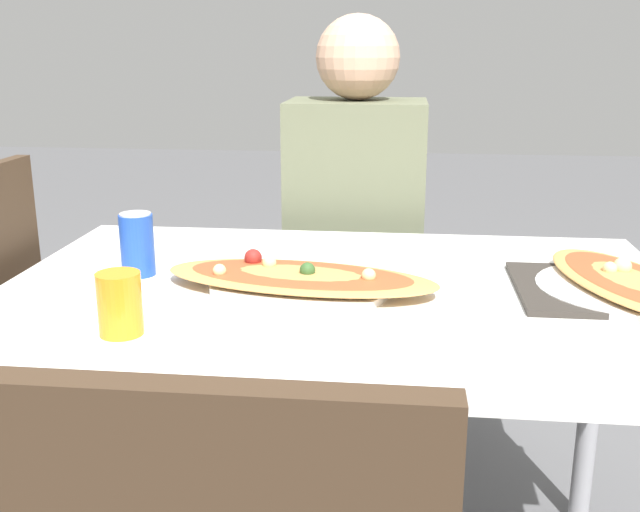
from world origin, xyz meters
TOP-DOWN VIEW (x-y plane):
  - dining_table at (0.00, 0.00)m, footprint 1.28×0.84m
  - chair_far_seated at (-0.01, 0.76)m, footprint 0.40×0.40m
  - person_seated at (-0.01, 0.64)m, footprint 0.37×0.30m
  - pizza_main at (-0.07, -0.03)m, footprint 0.54×0.34m
  - soda_can at (-0.40, 0.03)m, footprint 0.07×0.07m
  - drink_glass at (-0.32, -0.28)m, footprint 0.07×0.07m
  - serving_tray at (0.51, 0.01)m, footprint 0.36×0.29m
  - pizza_second at (0.53, 0.01)m, footprint 0.32×0.48m

SIDE VIEW (x-z plane):
  - chair_far_seated at x=-0.01m, z-range 0.05..0.99m
  - dining_table at x=0.00m, z-range 0.29..1.02m
  - serving_tray at x=0.51m, z-range 0.73..0.74m
  - person_seated at x=-0.01m, z-range 0.11..1.36m
  - pizza_second at x=0.53m, z-range 0.72..0.77m
  - pizza_main at x=-0.07m, z-range 0.72..0.78m
  - drink_glass at x=-0.32m, z-range 0.73..0.83m
  - soda_can at x=-0.40m, z-range 0.73..0.85m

